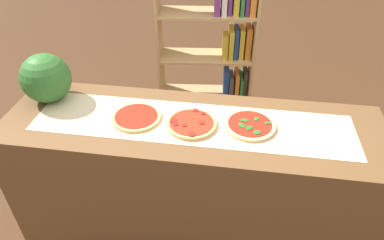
{
  "coord_description": "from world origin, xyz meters",
  "views": [
    {
      "loc": [
        0.22,
        -1.48,
        2.05
      ],
      "look_at": [
        0.0,
        0.0,
        0.94
      ],
      "focal_mm": 32.5,
      "sensor_mm": 36.0,
      "label": 1
    }
  ],
  "objects": [
    {
      "name": "watermelon",
      "position": [
        -0.86,
        0.11,
        1.06
      ],
      "size": [
        0.28,
        0.28,
        0.28
      ],
      "primitive_type": "sphere",
      "color": "#2D6628",
      "rests_on": "counter"
    },
    {
      "name": "pizza_spinach_2",
      "position": [
        0.31,
        0.01,
        0.93
      ],
      "size": [
        0.27,
        0.27,
        0.02
      ],
      "color": "#E5C17F",
      "rests_on": "parchment_paper"
    },
    {
      "name": "bookshelf",
      "position": [
        0.05,
        1.18,
        0.77
      ],
      "size": [
        0.81,
        0.37,
        1.49
      ],
      "color": "tan",
      "rests_on": "ground_plane"
    },
    {
      "name": "parchment_paper",
      "position": [
        0.0,
        0.0,
        0.92
      ],
      "size": [
        1.72,
        0.38,
        0.0
      ],
      "primitive_type": "cube",
      "color": "beige",
      "rests_on": "counter"
    },
    {
      "name": "pizza_pepperoni_1",
      "position": [
        -0.0,
        -0.02,
        0.93
      ],
      "size": [
        0.27,
        0.27,
        0.03
      ],
      "color": "#DBB26B",
      "rests_on": "parchment_paper"
    },
    {
      "name": "pizza_plain_0",
      "position": [
        -0.31,
        -0.01,
        0.93
      ],
      "size": [
        0.27,
        0.27,
        0.02
      ],
      "color": "#DBB26B",
      "rests_on": "parchment_paper"
    },
    {
      "name": "counter",
      "position": [
        0.0,
        0.0,
        0.46
      ],
      "size": [
        2.08,
        0.63,
        0.92
      ],
      "primitive_type": "cube",
      "color": "brown",
      "rests_on": "ground_plane"
    },
    {
      "name": "ground_plane",
      "position": [
        0.0,
        0.0,
        0.0
      ],
      "size": [
        12.0,
        12.0,
        0.0
      ],
      "primitive_type": "plane",
      "color": "#4C2D19"
    }
  ]
}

